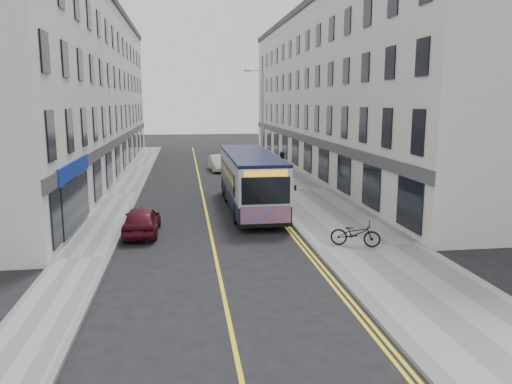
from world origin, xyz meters
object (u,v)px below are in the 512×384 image
object	(u,v)px
streetlamp	(261,123)
city_bus	(250,179)
pedestrian_far	(282,165)
car_white	(219,163)
bicycle	(355,234)
pedestrian_near	(268,176)
car_maroon	(142,220)

from	to	relation	value
streetlamp	city_bus	bearing A→B (deg)	-103.55
pedestrian_far	car_white	xyz separation A→B (m)	(-4.49, 5.04, -0.43)
streetlamp	bicycle	xyz separation A→B (m)	(1.46, -15.28, -3.74)
pedestrian_near	car_maroon	xyz separation A→B (m)	(-7.50, -10.72, -0.26)
city_bus	pedestrian_near	xyz separation A→B (m)	(2.03, 6.18, -0.79)
streetlamp	car_maroon	bearing A→B (deg)	-121.51
city_bus	bicycle	bearing A→B (deg)	-68.40
bicycle	streetlamp	bearing A→B (deg)	28.24
pedestrian_far	car_maroon	world-z (taller)	pedestrian_far
streetlamp	car_maroon	distance (m)	14.29
pedestrian_far	car_maroon	distance (m)	17.60
city_bus	pedestrian_near	world-z (taller)	city_bus
city_bus	pedestrian_near	distance (m)	6.55
car_white	streetlamp	bearing A→B (deg)	-78.81
car_white	bicycle	bearing A→B (deg)	-85.66
streetlamp	pedestrian_far	distance (m)	5.04
car_white	pedestrian_far	bearing A→B (deg)	-53.20
city_bus	pedestrian_near	bearing A→B (deg)	71.79
car_maroon	streetlamp	bearing A→B (deg)	-120.22
streetlamp	pedestrian_near	world-z (taller)	streetlamp
pedestrian_near	car_maroon	bearing A→B (deg)	-118.67
pedestrian_near	city_bus	bearing A→B (deg)	-101.91
streetlamp	car_white	size ratio (longest dim) A/B	2.00
bicycle	pedestrian_near	distance (m)	14.29
pedestrian_near	bicycle	bearing A→B (deg)	-79.04
city_bus	car_maroon	xyz separation A→B (m)	(-5.47, -4.54, -1.05)
car_maroon	bicycle	bearing A→B (deg)	159.17
city_bus	pedestrian_far	distance (m)	11.09
pedestrian_near	car_white	world-z (taller)	pedestrian_near
bicycle	pedestrian_near	world-z (taller)	pedestrian_near
bicycle	car_maroon	distance (m)	9.35
bicycle	pedestrian_far	world-z (taller)	pedestrian_far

